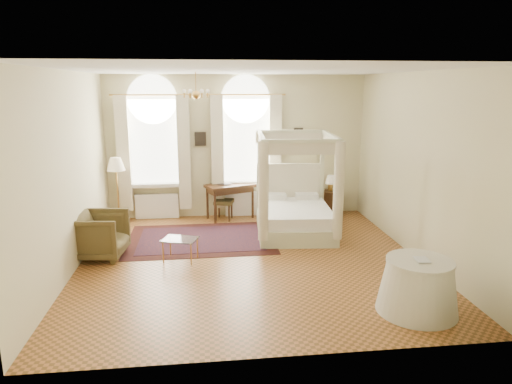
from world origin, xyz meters
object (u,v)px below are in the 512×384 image
writing_desk (230,189)px  coffee_table (180,241)px  canopy_bed (295,212)px  armchair (99,235)px  nightstand (333,203)px  floor_lamp (116,168)px  side_table (418,286)px  stool (224,203)px

writing_desk → coffee_table: (-1.05, -2.55, -0.33)m
canopy_bed → coffee_table: size_ratio=3.01×
writing_desk → armchair: bearing=-138.4°
canopy_bed → armchair: canopy_bed is taller
nightstand → armchair: (-4.97, -2.22, 0.12)m
armchair → coffee_table: size_ratio=1.32×
writing_desk → coffee_table: size_ratio=1.76×
nightstand → floor_lamp: 5.07m
coffee_table → side_table: side_table is taller
stool → floor_lamp: floor_lamp is taller
writing_desk → armchair: (-2.50, -2.22, -0.28)m
canopy_bed → writing_desk: canopy_bed is taller
stool → floor_lamp: (-2.35, -0.13, 0.91)m
canopy_bed → writing_desk: size_ratio=1.71×
canopy_bed → nightstand: 1.76m
canopy_bed → floor_lamp: canopy_bed is taller
canopy_bed → armchair: size_ratio=2.28×
side_table → armchair: bearing=151.4°
nightstand → side_table: side_table is taller
armchair → coffee_table: bearing=-96.1°
coffee_table → floor_lamp: 2.91m
nightstand → coffee_table: size_ratio=0.85×
floor_lamp → coffee_table: bearing=-58.1°
coffee_table → side_table: (3.33, -2.28, 0.00)m
nightstand → stool: (-2.62, -0.08, 0.09)m
writing_desk → stool: bearing=-150.8°
stool → coffee_table: (-0.89, -2.46, -0.02)m
canopy_bed → side_table: (1.01, -3.54, -0.11)m
nightstand → side_table: 4.83m
armchair → nightstand: bearing=-59.3°
armchair → floor_lamp: (0.00, 2.01, 0.88)m
writing_desk → floor_lamp: 2.58m
armchair → floor_lamp: size_ratio=0.61×
side_table → writing_desk: bearing=115.4°
stool → coffee_table: stool is taller
canopy_bed → stool: 1.87m
canopy_bed → stool: bearing=139.8°
canopy_bed → armchair: bearing=-166.2°
stool → coffee_table: 2.62m
stool → writing_desk: bearing=29.2°
canopy_bed → armchair: (-3.78, -0.93, -0.06)m
armchair → side_table: size_ratio=0.83×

